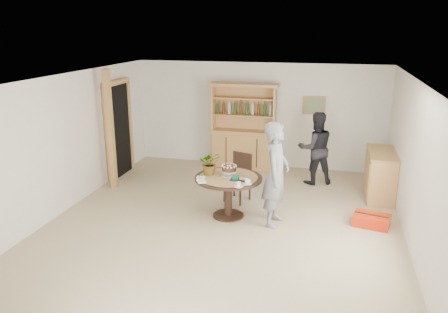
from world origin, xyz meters
TOP-DOWN VIEW (x-y plane):
  - ground at (0.00, 0.00)m, footprint 7.00×7.00m
  - room_shell at (0.00, 0.01)m, footprint 6.04×7.04m
  - doorway at (-2.93, 2.00)m, footprint 0.13×1.10m
  - pine_post at (-2.70, 1.20)m, footprint 0.12×0.12m
  - hutch at (-0.30, 3.24)m, footprint 1.62×0.54m
  - sideboard at (2.74, 2.00)m, footprint 0.54×1.26m
  - dining_table at (0.01, 0.34)m, footprint 1.20×1.20m
  - dining_chair at (0.04, 1.17)m, footprint 0.54×0.54m
  - birthday_cake at (0.01, 0.39)m, footprint 0.30×0.30m
  - flower_vase at (-0.34, 0.39)m, footprint 0.47×0.44m
  - gift_tray at (0.23, 0.22)m, footprint 0.30×0.20m
  - coffee_cup_a at (0.41, 0.06)m, footprint 0.15×0.15m
  - coffee_cup_b at (0.29, -0.11)m, footprint 0.15×0.15m
  - napkins at (-0.40, 0.03)m, footprint 0.24×0.33m
  - teen_boy at (0.86, 0.24)m, footprint 0.50×0.70m
  - adult_person at (1.43, 2.51)m, footprint 0.93×0.83m
  - red_suitcase at (2.50, 0.56)m, footprint 0.68×0.53m

SIDE VIEW (x-z plane):
  - ground at x=0.00m, z-range 0.00..0.00m
  - red_suitcase at x=2.50m, z-range 0.00..0.21m
  - sideboard at x=2.74m, z-range 0.00..0.94m
  - dining_chair at x=0.04m, z-range 0.06..1.01m
  - dining_table at x=0.01m, z-range 0.22..0.98m
  - hutch at x=-0.30m, z-range -0.33..1.71m
  - napkins at x=-0.40m, z-range 0.76..0.79m
  - gift_tray at x=0.23m, z-range 0.75..0.83m
  - adult_person at x=1.43m, z-range 0.00..1.58m
  - coffee_cup_b at x=0.29m, z-range 0.75..0.84m
  - coffee_cup_a at x=0.41m, z-range 0.76..0.84m
  - birthday_cake at x=0.01m, z-range 0.78..0.98m
  - teen_boy at x=0.86m, z-range 0.00..1.81m
  - flower_vase at x=-0.34m, z-range 0.76..1.18m
  - doorway at x=-2.93m, z-range 0.02..2.20m
  - pine_post at x=-2.70m, z-range 0.00..2.50m
  - room_shell at x=0.00m, z-range 0.48..3.00m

